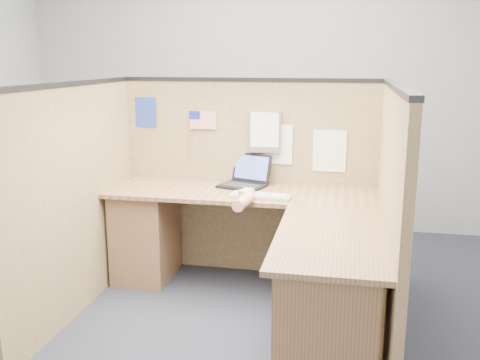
% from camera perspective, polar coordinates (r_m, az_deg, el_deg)
% --- Properties ---
extents(floor, '(5.00, 5.00, 0.00)m').
position_cam_1_polar(floor, '(3.52, -2.11, -15.46)').
color(floor, '#20232E').
rests_on(floor, ground).
extents(wall_back, '(5.00, 0.00, 5.00)m').
position_cam_1_polar(wall_back, '(5.32, 3.54, 9.92)').
color(wall_back, '#929497').
rests_on(wall_back, floor).
extents(cubicle_partitions, '(2.06, 1.83, 1.53)m').
position_cam_1_polar(cubicle_partitions, '(3.63, -0.63, -1.55)').
color(cubicle_partitions, brown).
rests_on(cubicle_partitions, floor).
extents(l_desk, '(1.95, 1.75, 0.73)m').
position_cam_1_polar(l_desk, '(3.58, 1.81, -8.07)').
color(l_desk, brown).
rests_on(l_desk, floor).
extents(laptop, '(0.38, 0.40, 0.23)m').
position_cam_1_polar(laptop, '(4.04, 0.38, 0.22)').
color(laptop, black).
rests_on(laptop, l_desk).
extents(keyboard, '(0.43, 0.17, 0.03)m').
position_cam_1_polar(keyboard, '(3.69, 2.16, -1.71)').
color(keyboard, tan).
rests_on(keyboard, l_desk).
extents(mouse, '(0.13, 0.09, 0.05)m').
position_cam_1_polar(mouse, '(3.67, 0.82, -1.64)').
color(mouse, silver).
rests_on(mouse, l_desk).
extents(hand_forearm, '(0.12, 0.41, 0.09)m').
position_cam_1_polar(hand_forearm, '(3.52, 0.55, -1.98)').
color(hand_forearm, tan).
rests_on(hand_forearm, l_desk).
extents(blue_poster, '(0.17, 0.01, 0.23)m').
position_cam_1_polar(blue_poster, '(4.30, -10.02, 7.14)').
color(blue_poster, '#213799').
rests_on(blue_poster, cubicle_partitions).
extents(american_flag, '(0.22, 0.01, 0.37)m').
position_cam_1_polar(american_flag, '(4.15, -4.33, 6.21)').
color(american_flag, olive).
rests_on(american_flag, cubicle_partitions).
extents(file_holder, '(0.24, 0.05, 0.31)m').
position_cam_1_polar(file_holder, '(4.04, 2.69, 5.16)').
color(file_holder, slate).
rests_on(file_holder, cubicle_partitions).
extents(paper_left, '(0.24, 0.02, 0.30)m').
position_cam_1_polar(paper_left, '(4.07, 3.95, 3.82)').
color(paper_left, white).
rests_on(paper_left, cubicle_partitions).
extents(paper_right, '(0.25, 0.01, 0.31)m').
position_cam_1_polar(paper_right, '(4.04, 9.53, 3.06)').
color(paper_right, white).
rests_on(paper_right, cubicle_partitions).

